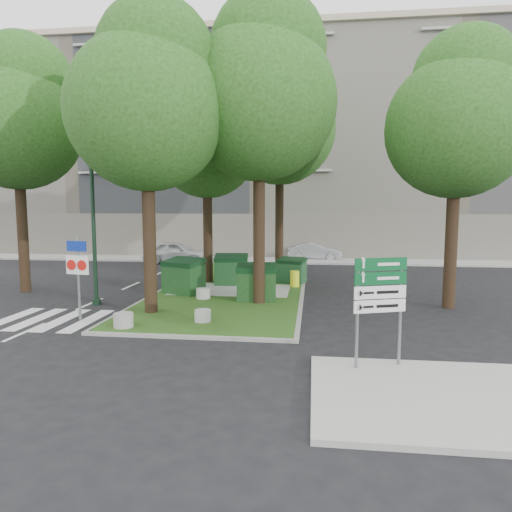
% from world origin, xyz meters
% --- Properties ---
extents(ground, '(120.00, 120.00, 0.00)m').
position_xyz_m(ground, '(0.00, 0.00, 0.00)').
color(ground, black).
rests_on(ground, ground).
extents(median_island, '(6.00, 16.00, 0.12)m').
position_xyz_m(median_island, '(0.50, 8.00, 0.06)').
color(median_island, '#214714').
rests_on(median_island, ground).
extents(median_kerb, '(6.30, 16.30, 0.10)m').
position_xyz_m(median_kerb, '(0.50, 8.00, 0.05)').
color(median_kerb, gray).
rests_on(median_kerb, ground).
extents(sidewalk_corner, '(5.00, 4.00, 0.12)m').
position_xyz_m(sidewalk_corner, '(6.50, -3.50, 0.06)').
color(sidewalk_corner, '#999993').
rests_on(sidewalk_corner, ground).
extents(building_sidewalk, '(42.00, 3.00, 0.12)m').
position_xyz_m(building_sidewalk, '(0.00, 18.50, 0.06)').
color(building_sidewalk, '#999993').
rests_on(building_sidewalk, ground).
extents(zebra_crossing, '(5.00, 3.00, 0.01)m').
position_xyz_m(zebra_crossing, '(-3.75, 1.50, 0.01)').
color(zebra_crossing, silver).
rests_on(zebra_crossing, ground).
extents(apartment_building, '(41.00, 12.00, 16.00)m').
position_xyz_m(apartment_building, '(0.00, 26.00, 8.00)').
color(apartment_building, tan).
rests_on(apartment_building, ground).
extents(tree_median_near_left, '(5.20, 5.20, 10.53)m').
position_xyz_m(tree_median_near_left, '(-1.41, 2.56, 7.32)').
color(tree_median_near_left, black).
rests_on(tree_median_near_left, ground).
extents(tree_median_near_right, '(5.60, 5.60, 11.46)m').
position_xyz_m(tree_median_near_right, '(2.09, 4.56, 7.99)').
color(tree_median_near_right, black).
rests_on(tree_median_near_right, ground).
extents(tree_median_mid, '(4.80, 4.80, 9.99)m').
position_xyz_m(tree_median_mid, '(-0.91, 9.06, 6.98)').
color(tree_median_mid, black).
rests_on(tree_median_mid, ground).
extents(tree_median_far, '(5.80, 5.80, 11.93)m').
position_xyz_m(tree_median_far, '(2.29, 12.06, 8.32)').
color(tree_median_far, black).
rests_on(tree_median_far, ground).
extents(tree_street_left, '(5.40, 5.40, 11.00)m').
position_xyz_m(tree_street_left, '(-8.41, 6.06, 7.65)').
color(tree_street_left, black).
rests_on(tree_street_left, ground).
extents(tree_street_right, '(5.00, 5.00, 10.06)m').
position_xyz_m(tree_street_right, '(9.09, 5.06, 6.98)').
color(tree_street_right, black).
rests_on(tree_street_right, ground).
extents(dumpster_a, '(1.91, 1.66, 1.48)m').
position_xyz_m(dumpster_a, '(-1.35, 5.97, 0.83)').
color(dumpster_a, '#0F3811').
rests_on(dumpster_a, median_island).
extents(dumpster_b, '(1.62, 1.21, 1.42)m').
position_xyz_m(dumpster_b, '(0.25, 8.32, 0.80)').
color(dumpster_b, '#123F17').
rests_on(dumpster_b, median_island).
extents(dumpster_c, '(1.59, 1.16, 1.42)m').
position_xyz_m(dumpster_c, '(1.85, 5.00, 0.80)').
color(dumpster_c, black).
rests_on(dumpster_c, median_island).
extents(dumpster_d, '(1.52, 1.29, 1.19)m').
position_xyz_m(dumpster_d, '(3.00, 9.25, 0.69)').
color(dumpster_d, '#14421F').
rests_on(dumpster_d, median_island).
extents(bollard_left, '(0.59, 0.59, 0.42)m').
position_xyz_m(bollard_left, '(-1.64, 0.50, 0.33)').
color(bollard_left, '#959691').
rests_on(bollard_left, median_island).
extents(bollard_right, '(0.52, 0.52, 0.37)m').
position_xyz_m(bollard_right, '(0.57, 1.46, 0.31)').
color(bollard_right, '#AFB0AA').
rests_on(bollard_right, median_island).
extents(bollard_mid, '(0.55, 0.55, 0.39)m').
position_xyz_m(bollard_mid, '(-0.28, 5.00, 0.32)').
color(bollard_mid, '#ADABA7').
rests_on(bollard_mid, median_island).
extents(litter_bin, '(0.41, 0.41, 0.72)m').
position_xyz_m(litter_bin, '(3.20, 8.09, 0.48)').
color(litter_bin, yellow).
rests_on(litter_bin, median_island).
extents(street_lamp, '(0.47, 0.47, 5.88)m').
position_xyz_m(street_lamp, '(-4.19, 3.90, 3.69)').
color(street_lamp, black).
rests_on(street_lamp, ground).
extents(traffic_sign_pole, '(0.83, 0.19, 2.79)m').
position_xyz_m(traffic_sign_pole, '(-3.59, 1.55, 1.79)').
color(traffic_sign_pole, slate).
rests_on(traffic_sign_pole, ground).
extents(directional_sign, '(1.19, 0.44, 2.48)m').
position_xyz_m(directional_sign, '(5.49, -2.00, 1.77)').
color(directional_sign, slate).
rests_on(directional_sign, sidewalk_corner).
extents(car_white, '(4.35, 1.80, 1.47)m').
position_xyz_m(car_white, '(-4.88, 16.57, 0.74)').
color(car_white, silver).
rests_on(car_white, ground).
extents(car_silver, '(3.73, 1.39, 1.22)m').
position_xyz_m(car_silver, '(4.10, 19.50, 0.61)').
color(car_silver, gray).
rests_on(car_silver, ground).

